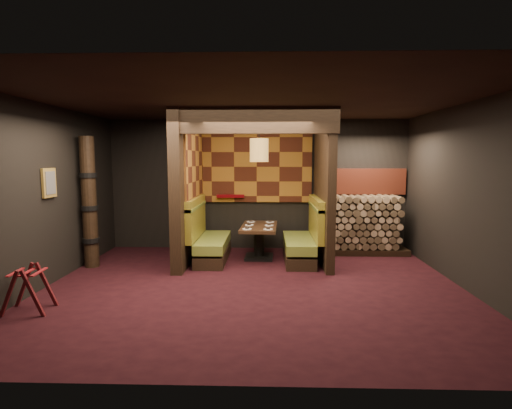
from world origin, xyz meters
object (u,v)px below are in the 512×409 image
object	(u,v)px
dining_table	(259,237)
firewood_stack	(365,224)
pendant_lamp	(259,150)
luggage_rack	(28,287)
totem_column	(89,203)
booth_bench_right	(304,241)
booth_bench_left	(208,240)

from	to	relation	value
dining_table	firewood_stack	distance (m)	2.31
pendant_lamp	luggage_rack	size ratio (longest dim) A/B	1.41
luggage_rack	totem_column	world-z (taller)	totem_column
booth_bench_right	firewood_stack	xyz separation A→B (m)	(1.35, 0.70, 0.21)
luggage_rack	pendant_lamp	bearing A→B (deg)	43.74
firewood_stack	luggage_rack	bearing A→B (deg)	-146.53
booth_bench_left	luggage_rack	bearing A→B (deg)	-125.50
booth_bench_right	firewood_stack	size ratio (longest dim) A/B	0.92
firewood_stack	pendant_lamp	bearing A→B (deg)	-164.90
dining_table	luggage_rack	xyz separation A→B (m)	(-2.96, -2.88, -0.12)
booth_bench_right	pendant_lamp	xyz separation A→B (m)	(-0.88, 0.10, 1.76)
luggage_rack	firewood_stack	size ratio (longest dim) A/B	0.37
totem_column	booth_bench_left	bearing A→B (deg)	14.75
dining_table	luggage_rack	size ratio (longest dim) A/B	2.01
dining_table	pendant_lamp	xyz separation A→B (m)	(0.00, -0.05, 1.72)
pendant_lamp	firewood_stack	world-z (taller)	pendant_lamp
dining_table	pendant_lamp	distance (m)	1.72
pendant_lamp	totem_column	size ratio (longest dim) A/B	0.38
luggage_rack	totem_column	xyz separation A→B (m)	(-0.14, 2.19, 0.86)
luggage_rack	totem_column	distance (m)	2.36
pendant_lamp	dining_table	bearing A→B (deg)	90.00
booth_bench_left	booth_bench_right	distance (m)	1.89
dining_table	pendant_lamp	bearing A→B (deg)	-90.00
booth_bench_left	dining_table	size ratio (longest dim) A/B	1.23
booth_bench_left	booth_bench_right	world-z (taller)	same
pendant_lamp	totem_column	distance (m)	3.31
firewood_stack	booth_bench_left	bearing A→B (deg)	-167.83
booth_bench_right	firewood_stack	bearing A→B (deg)	27.35
booth_bench_left	firewood_stack	size ratio (longest dim) A/B	0.92
pendant_lamp	totem_column	bearing A→B (deg)	-168.21
booth_bench_left	firewood_stack	distance (m)	3.33
totem_column	firewood_stack	world-z (taller)	totem_column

